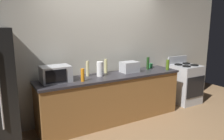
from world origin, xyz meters
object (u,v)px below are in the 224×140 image
at_px(mug_green, 151,66).
at_px(microwave, 56,74).
at_px(paper_towel_roll, 100,69).
at_px(bottle_wine, 148,63).
at_px(bottle_olive_oil, 168,65).
at_px(bottle_hand_soap, 88,69).
at_px(bottle_vinegar, 106,66).
at_px(toaster_oven, 129,67).
at_px(bottle_dish_soap, 83,75).
at_px(stove_range, 185,83).

bearing_deg(mug_green, microwave, -176.01).
relative_size(paper_towel_roll, bottle_wine, 1.04).
bearing_deg(bottle_olive_oil, microwave, 175.07).
bearing_deg(paper_towel_roll, bottle_hand_soap, 148.36).
bearing_deg(microwave, bottle_vinegar, 9.90).
bearing_deg(microwave, toaster_oven, 0.47).
height_order(microwave, mug_green, microwave).
xyz_separation_m(bottle_wine, bottle_dish_soap, (-1.58, -0.23, -0.02)).
height_order(toaster_oven, bottle_olive_oil, bottle_olive_oil).
distance_m(bottle_olive_oil, mug_green, 0.39).
bearing_deg(bottle_olive_oil, toaster_oven, 165.58).
relative_size(toaster_oven, bottle_wine, 1.31).
xyz_separation_m(bottle_olive_oil, mug_green, (-0.16, 0.35, -0.06)).
distance_m(bottle_hand_soap, mug_green, 1.52).
distance_m(microwave, bottle_dish_soap, 0.44).
xyz_separation_m(paper_towel_roll, bottle_hand_soap, (-0.19, 0.12, 0.01)).
relative_size(bottle_hand_soap, bottle_vinegar, 1.02).
bearing_deg(bottle_hand_soap, bottle_dish_soap, -126.30).
bearing_deg(microwave, bottle_wine, 1.29).
distance_m(bottle_olive_oil, bottle_hand_soap, 1.71).
height_order(bottle_dish_soap, bottle_hand_soap, bottle_hand_soap).
bearing_deg(stove_range, bottle_olive_oil, -168.48).
bearing_deg(bottle_dish_soap, stove_range, 2.98).
bearing_deg(bottle_wine, microwave, -178.71).
xyz_separation_m(bottle_hand_soap, mug_green, (1.52, 0.03, -0.09)).
bearing_deg(paper_towel_roll, stove_range, -1.29).
relative_size(stove_range, toaster_oven, 3.18).
bearing_deg(bottle_dish_soap, mug_green, 10.88).
bearing_deg(bottle_hand_soap, paper_towel_roll, -31.64).
xyz_separation_m(stove_range, microwave, (-3.05, 0.05, 0.57)).
bearing_deg(bottle_hand_soap, bottle_vinegar, 8.32).
bearing_deg(bottle_vinegar, toaster_oven, -20.94).
bearing_deg(bottle_olive_oil, bottle_hand_soap, 169.22).
xyz_separation_m(microwave, bottle_wine, (1.98, 0.04, -0.01)).
bearing_deg(toaster_oven, bottle_dish_soap, -169.67).
height_order(stove_range, microwave, microwave).
xyz_separation_m(microwave, bottle_hand_soap, (0.63, 0.12, 0.01)).
bearing_deg(bottle_vinegar, bottle_hand_soap, -171.68).
bearing_deg(microwave, bottle_dish_soap, -24.82).
xyz_separation_m(toaster_oven, bottle_wine, (0.49, 0.03, 0.02)).
bearing_deg(bottle_dish_soap, toaster_oven, 10.33).
distance_m(toaster_oven, bottle_olive_oil, 0.85).
height_order(bottle_dish_soap, bottle_vinegar, bottle_vinegar).
relative_size(paper_towel_roll, bottle_vinegar, 0.98).
distance_m(paper_towel_roll, bottle_hand_soap, 0.23).
height_order(stove_range, bottle_hand_soap, bottle_hand_soap).
distance_m(stove_range, bottle_wine, 1.22).
xyz_separation_m(bottle_dish_soap, bottle_vinegar, (0.64, 0.37, 0.03)).
bearing_deg(stove_range, mug_green, 167.66).
distance_m(bottle_wine, bottle_olive_oil, 0.41).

